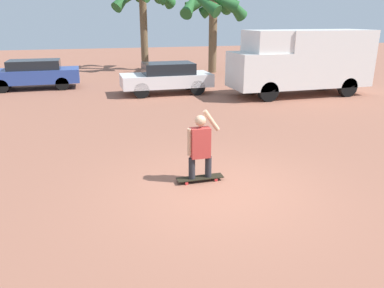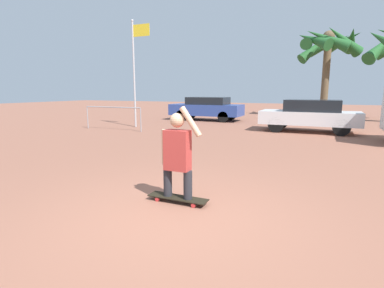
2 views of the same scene
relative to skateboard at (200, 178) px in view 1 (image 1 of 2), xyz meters
name	(u,v)px [view 1 (image 1 of 2)]	position (x,y,z in m)	size (l,w,h in m)	color
ground_plane	(220,190)	(0.26, -0.54, -0.07)	(80.00, 80.00, 0.00)	#935B47
skateboard	(200,178)	(0.00, 0.00, 0.00)	(1.01, 0.25, 0.09)	black
person_skateboarder	(200,144)	(0.00, 0.00, 0.78)	(0.70, 0.23, 1.49)	#28282D
camper_van	(303,60)	(7.22, 7.97, 1.50)	(6.29, 2.13, 2.86)	black
parked_car_white	(167,77)	(1.43, 9.94, 0.69)	(4.13, 1.72, 1.41)	black
parked_car_blue	(34,74)	(-4.64, 12.94, 0.68)	(4.36, 1.71, 1.41)	black
palm_tree_near_van	(214,3)	(5.85, 16.33, 4.17)	(4.44, 4.46, 5.46)	brown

